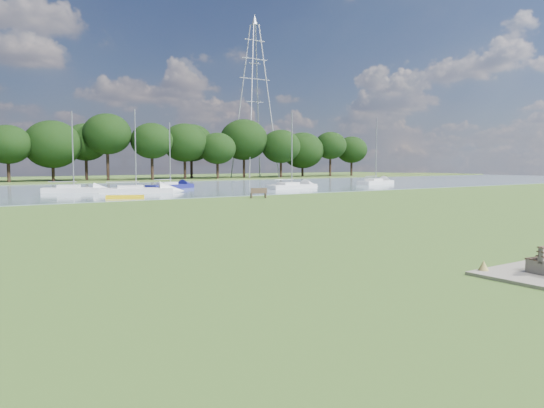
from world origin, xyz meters
TOP-DOWN VIEW (x-y plane):
  - ground at (0.00, 0.00)m, footprint 220.00×220.00m
  - river at (0.00, 42.00)m, footprint 220.00×40.00m
  - far_bank at (0.00, 72.00)m, footprint 220.00×20.00m
  - riverbank_bench at (10.98, 18.87)m, footprint 1.61×0.94m
  - kayak at (0.37, 24.37)m, footprint 3.35×2.01m
  - pylon at (43.35, 70.00)m, footprint 7.17×5.03m
  - tree_line at (1.21, 68.00)m, footprint 146.10×9.72m
  - sailboat_4 at (-1.01, 36.82)m, footprint 6.53×4.16m
  - sailboat_5 at (23.16, 30.22)m, footprint 7.15×2.75m
  - sailboat_6 at (11.06, 39.04)m, footprint 6.80×4.09m
  - sailboat_7 at (4.16, 32.16)m, footprint 7.73×4.31m
  - sailboat_8 at (41.08, 33.64)m, footprint 7.64×3.83m

SIDE VIEW (x-z plane):
  - ground at x=0.00m, z-range 0.00..0.00m
  - river at x=0.00m, z-range -0.05..0.05m
  - far_bank at x=0.00m, z-range -0.20..0.20m
  - kayak at x=0.37m, z-range 0.05..0.38m
  - riverbank_bench at x=10.98m, z-range 0.00..0.95m
  - sailboat_6 at x=11.06m, z-range -3.51..4.57m
  - sailboat_5 at x=23.16m, z-range -4.09..5.16m
  - sailboat_7 at x=4.16m, z-range -3.85..4.92m
  - sailboat_4 at x=-1.01m, z-range -3.78..4.88m
  - sailboat_8 at x=41.08m, z-range -4.29..5.41m
  - tree_line at x=1.21m, z-range 1.13..12.89m
  - pylon at x=43.35m, z-range 4.12..36.86m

